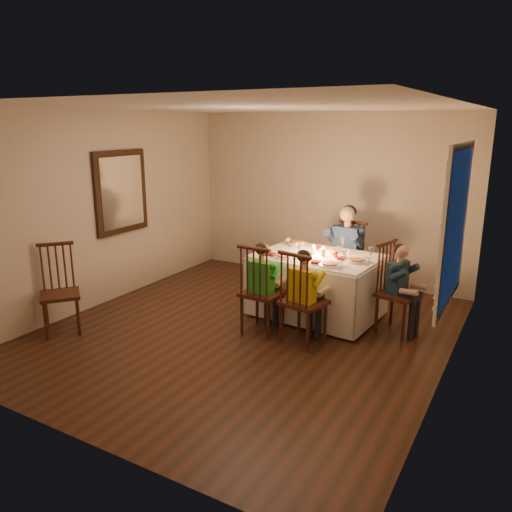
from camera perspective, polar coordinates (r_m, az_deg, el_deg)
The scene contains 26 objects.
ground at distance 6.10m, azimuth -1.03°, elevation -8.56°, with size 5.00×5.00×0.00m, color black.
wall_left at distance 7.11m, azimuth -16.93°, elevation 5.14°, with size 0.02×5.00×2.60m, color #BDB1A1.
wall_right at distance 4.97m, azimuth 21.80°, elevation 0.68°, with size 0.02×5.00×2.60m, color #BDB1A1.
wall_back at distance 7.92m, azimuth 8.28°, elevation 6.59°, with size 4.50×0.02×2.60m, color #BDB1A1.
ceiling at distance 5.59m, azimuth -1.16°, elevation 16.67°, with size 5.00×5.00×0.00m, color white.
dining_table at distance 6.45m, azimuth 7.01°, elevation -1.90°, with size 1.62×1.23×0.78m.
chair_adult at distance 7.30m, azimuth 9.98°, elevation -4.73°, with size 0.45×0.43×1.10m, color #3A1B0F, non-canonical shape.
chair_near_left at distance 6.09m, azimuth 0.73°, elevation -8.60°, with size 0.45×0.43×1.10m, color #3A1B0F, non-canonical shape.
chair_near_right at distance 5.83m, azimuth 5.35°, elevation -9.78°, with size 0.45×0.43×1.10m, color #3A1B0F, non-canonical shape.
chair_end at distance 6.28m, azimuth 15.69°, elevation -8.42°, with size 0.45×0.43×1.10m, color #3A1B0F, non-canonical shape.
chair_extra at distance 6.49m, azimuth -21.10°, elevation -8.10°, with size 0.44×0.42×1.07m, color #3A1B0F, non-canonical shape.
adult at distance 7.30m, azimuth 9.98°, elevation -4.73°, with size 0.51×0.46×1.34m, color navy, non-canonical shape.
child_green at distance 6.09m, azimuth 0.73°, elevation -8.60°, with size 0.37×0.34×1.10m, color green, non-canonical shape.
child_yellow at distance 5.83m, azimuth 5.35°, elevation -9.78°, with size 0.37×0.34×1.10m, color gold, non-canonical shape.
child_teal at distance 6.28m, azimuth 15.69°, elevation -8.42°, with size 0.37×0.34×1.09m, color #19303E, non-canonical shape.
setting_adult at distance 6.63m, azimuth 8.31°, elevation 0.68°, with size 0.26×0.26×0.02m, color silver.
setting_green at distance 6.23m, azimuth 3.24°, elevation -0.10°, with size 0.26×0.26×0.02m, color silver.
setting_yellow at distance 5.94m, azimuth 8.41°, elevation -1.00°, with size 0.26×0.26×0.02m, color silver.
setting_teal at distance 6.16m, azimuth 11.35°, elevation -0.55°, with size 0.26×0.26×0.02m, color silver.
candle_left at distance 6.40m, azimuth 6.59°, elevation 0.59°, with size 0.06×0.06×0.10m, color white.
candle_right at distance 6.34m, azimuth 7.67°, elevation 0.42°, with size 0.06×0.06×0.10m, color white.
squash at distance 6.94m, azimuth 3.69°, elevation 1.76°, with size 0.09×0.09×0.09m, color #F3ED3F.
orange_fruit at distance 6.33m, azimuth 9.01°, elevation 0.26°, with size 0.08×0.08×0.08m, color #FC4E15.
serving_bowl at distance 6.83m, azimuth 4.69°, elevation 1.36°, with size 0.22×0.22×0.06m, color silver.
wall_mirror at distance 7.26m, azimuth -15.16°, elevation 7.07°, with size 0.06×0.95×1.15m.
window_blinds at distance 5.03m, azimuth 21.70°, elevation 3.19°, with size 0.07×1.34×1.54m.
Camera 1 is at (2.87, -4.80, 2.44)m, focal length 35.00 mm.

